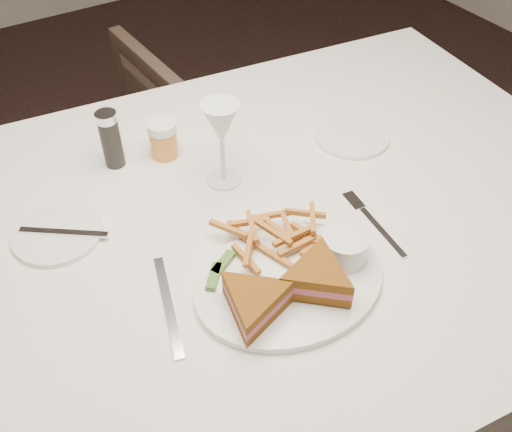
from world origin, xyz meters
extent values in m
plane|color=black|center=(0.00, 0.00, 0.00)|extent=(5.00, 5.00, 0.00)
cube|color=white|center=(0.05, -0.22, 0.38)|extent=(1.61, 1.17, 0.75)
imported|color=#45342A|center=(-0.05, 0.62, 0.34)|extent=(0.69, 0.65, 0.68)
ellipsoid|color=white|center=(0.04, -0.39, 0.76)|extent=(0.35, 0.28, 0.01)
cube|color=silver|center=(-0.15, -0.33, 0.75)|extent=(0.07, 0.20, 0.00)
cylinder|color=white|center=(-0.25, -0.08, 0.76)|extent=(0.16, 0.16, 0.01)
cylinder|color=white|center=(0.38, -0.13, 0.76)|extent=(0.16, 0.16, 0.01)
cylinder|color=black|center=(-0.08, 0.06, 0.81)|extent=(0.04, 0.04, 0.12)
cylinder|color=orange|center=(0.02, 0.03, 0.79)|extent=(0.06, 0.06, 0.08)
cube|color=#3E6924|center=(-0.04, -0.31, 0.77)|extent=(0.06, 0.04, 0.01)
cube|color=#3E6924|center=(-0.06, -0.33, 0.77)|extent=(0.05, 0.05, 0.01)
cylinder|color=white|center=(0.14, -0.40, 0.79)|extent=(0.08, 0.08, 0.05)
camera|label=1|loc=(-0.32, -0.87, 1.48)|focal=40.00mm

